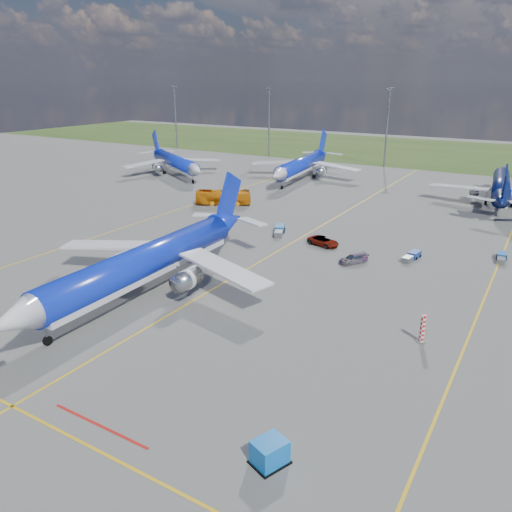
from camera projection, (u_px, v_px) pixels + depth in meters
The scene contains 17 objects.
ground at pixel (172, 313), 56.85m from camera, with size 400.00×400.00×0.00m, color #565653.
grass_strip at pixel (446, 153), 177.84m from camera, with size 400.00×80.00×0.01m, color #2D4719.
taxiway_lines at pixel (286, 247), 79.11m from camera, with size 60.25×160.00×0.02m.
floodlight_masts at pixel (459, 127), 136.49m from camera, with size 202.20×0.50×22.70m.
warning_post at pixel (423, 329), 50.17m from camera, with size 0.50×0.50×3.00m, color red.
bg_jet_nw at pixel (176, 175), 138.01m from camera, with size 30.19×39.63×10.38m, color #0E26C5, non-canonical shape.
bg_jet_nnw at pixel (301, 179), 132.08m from camera, with size 32.02×42.02×11.01m, color #0E26C5, non-canonical shape.
bg_jet_n at pixel (498, 203), 107.23m from camera, with size 30.62×40.19×10.53m, color #081345, non-canonical shape.
main_airliner at pixel (148, 292), 62.41m from camera, with size 34.24×44.94×11.77m, color #0E26C5, non-canonical shape.
uld_container at pixel (270, 452), 34.44m from camera, with size 1.82×2.27×1.82m, color blue.
apron_bus at pixel (223, 197), 105.04m from camera, with size 2.71×11.56×3.22m, color orange.
service_car_a at pixel (216, 224), 89.22m from camera, with size 1.49×3.70×1.26m, color #999999.
service_car_b at pixel (323, 241), 79.56m from camera, with size 2.42×5.25×1.46m, color #999999.
service_car_c at pixel (353, 259), 72.04m from camera, with size 1.80×4.42×1.28m, color #999999.
baggage_tug_w at pixel (412, 256), 73.62m from camera, with size 1.83×4.65×1.02m.
baggage_tug_c at pixel (279, 230), 85.79m from camera, with size 3.41×5.42×1.19m.
baggage_tug_e at pixel (502, 257), 73.19m from camera, with size 1.39×4.32×0.95m.
Camera 1 is at (34.72, -39.01, 25.29)m, focal length 35.00 mm.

